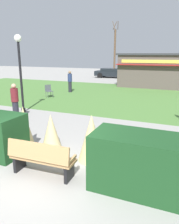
{
  "coord_description": "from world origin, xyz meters",
  "views": [
    {
      "loc": [
        3.07,
        -3.94,
        3.01
      ],
      "look_at": [
        -0.0,
        3.23,
        0.93
      ],
      "focal_mm": 35.15,
      "sensor_mm": 36.0,
      "label": 1
    }
  ],
  "objects_px": {
    "person_strolling": "(70,81)",
    "parked_car_west_slot": "(111,73)",
    "person_standing": "(15,101)",
    "tree_left_bg": "(115,51)",
    "parked_car_center_slot": "(155,74)",
    "lamppost_mid": "(20,64)",
    "park_bench": "(41,158)",
    "food_kiosk": "(162,70)",
    "cafe_chair_west": "(49,90)"
  },
  "relations": [
    {
      "from": "person_strolling",
      "to": "person_standing",
      "type": "height_order",
      "value": "same"
    },
    {
      "from": "parked_car_center_slot",
      "to": "parked_car_west_slot",
      "type": "bearing_deg",
      "value": 179.98
    },
    {
      "from": "cafe_chair_west",
      "to": "person_standing",
      "type": "xyz_separation_m",
      "value": [
        1.59,
        -5.18,
        0.33
      ]
    },
    {
      "from": "parked_car_west_slot",
      "to": "tree_left_bg",
      "type": "relative_size",
      "value": 0.57
    },
    {
      "from": "parked_car_center_slot",
      "to": "tree_left_bg",
      "type": "distance_m",
      "value": 8.52
    },
    {
      "from": "park_bench",
      "to": "lamppost_mid",
      "type": "bearing_deg",
      "value": 133.34
    },
    {
      "from": "food_kiosk",
      "to": "tree_left_bg",
      "type": "relative_size",
      "value": 1.04
    },
    {
      "from": "person_strolling",
      "to": "parked_car_west_slot",
      "type": "xyz_separation_m",
      "value": [
        -0.35,
        12.03,
        -0.22
      ]
    },
    {
      "from": "park_bench",
      "to": "person_standing",
      "type": "distance_m",
      "value": 5.56
    },
    {
      "from": "lamppost_mid",
      "to": "parked_car_west_slot",
      "type": "relative_size",
      "value": 0.92
    },
    {
      "from": "tree_left_bg",
      "to": "parked_car_center_slot",
      "type": "bearing_deg",
      "value": -35.23
    },
    {
      "from": "food_kiosk",
      "to": "parked_car_center_slot",
      "type": "bearing_deg",
      "value": 101.8
    },
    {
      "from": "food_kiosk",
      "to": "parked_car_center_slot",
      "type": "distance_m",
      "value": 6.14
    },
    {
      "from": "park_bench",
      "to": "cafe_chair_west",
      "type": "height_order",
      "value": "park_bench"
    },
    {
      "from": "person_strolling",
      "to": "person_standing",
      "type": "bearing_deg",
      "value": -170.44
    },
    {
      "from": "tree_left_bg",
      "to": "person_standing",
      "type": "bearing_deg",
      "value": -83.89
    },
    {
      "from": "park_bench",
      "to": "parked_car_center_slot",
      "type": "bearing_deg",
      "value": 90.29
    },
    {
      "from": "parked_car_center_slot",
      "to": "tree_left_bg",
      "type": "relative_size",
      "value": 0.58
    },
    {
      "from": "lamppost_mid",
      "to": "parked_car_center_slot",
      "type": "distance_m",
      "value": 19.25
    },
    {
      "from": "parked_car_west_slot",
      "to": "parked_car_center_slot",
      "type": "height_order",
      "value": "same"
    },
    {
      "from": "lamppost_mid",
      "to": "parked_car_west_slot",
      "type": "xyz_separation_m",
      "value": [
        -1.05,
        18.62,
        -1.85
      ]
    },
    {
      "from": "park_bench",
      "to": "person_strolling",
      "type": "distance_m",
      "value": 12.67
    },
    {
      "from": "person_standing",
      "to": "parked_car_center_slot",
      "type": "height_order",
      "value": "person_standing"
    },
    {
      "from": "parked_car_west_slot",
      "to": "park_bench",
      "type": "bearing_deg",
      "value": -76.43
    },
    {
      "from": "park_bench",
      "to": "person_strolling",
      "type": "height_order",
      "value": "person_strolling"
    },
    {
      "from": "park_bench",
      "to": "cafe_chair_west",
      "type": "distance_m",
      "value": 10.58
    },
    {
      "from": "food_kiosk",
      "to": "tree_left_bg",
      "type": "distance_m",
      "value": 13.31
    },
    {
      "from": "person_strolling",
      "to": "parked_car_center_slot",
      "type": "relative_size",
      "value": 0.39
    },
    {
      "from": "lamppost_mid",
      "to": "cafe_chair_west",
      "type": "distance_m",
      "value": 4.6
    },
    {
      "from": "food_kiosk",
      "to": "person_standing",
      "type": "height_order",
      "value": "food_kiosk"
    },
    {
      "from": "parked_car_west_slot",
      "to": "person_standing",
      "type": "bearing_deg",
      "value": -85.42
    },
    {
      "from": "person_standing",
      "to": "tree_left_bg",
      "type": "bearing_deg",
      "value": -100.87
    },
    {
      "from": "lamppost_mid",
      "to": "person_strolling",
      "type": "height_order",
      "value": "lamppost_mid"
    },
    {
      "from": "parked_car_west_slot",
      "to": "tree_left_bg",
      "type": "xyz_separation_m",
      "value": [
        -1.03,
        4.65,
        2.75
      ]
    },
    {
      "from": "parked_car_west_slot",
      "to": "cafe_chair_west",
      "type": "bearing_deg",
      "value": -90.01
    },
    {
      "from": "person_strolling",
      "to": "parked_car_west_slot",
      "type": "relative_size",
      "value": 0.4
    },
    {
      "from": "lamppost_mid",
      "to": "person_strolling",
      "type": "xyz_separation_m",
      "value": [
        -0.7,
        6.59,
        -1.63
      ]
    },
    {
      "from": "food_kiosk",
      "to": "parked_car_west_slot",
      "type": "xyz_separation_m",
      "value": [
        -6.8,
        5.95,
        -0.9
      ]
    },
    {
      "from": "lamppost_mid",
      "to": "person_standing",
      "type": "distance_m",
      "value": 2.07
    },
    {
      "from": "person_strolling",
      "to": "cafe_chair_west",
      "type": "bearing_deg",
      "value": 172.75
    },
    {
      "from": "food_kiosk",
      "to": "tree_left_bg",
      "type": "bearing_deg",
      "value": 126.46
    },
    {
      "from": "cafe_chair_west",
      "to": "parked_car_west_slot",
      "type": "height_order",
      "value": "parked_car_west_slot"
    },
    {
      "from": "person_standing",
      "to": "parked_car_west_slot",
      "type": "distance_m",
      "value": 19.85
    },
    {
      "from": "lamppost_mid",
      "to": "parked_car_west_slot",
      "type": "distance_m",
      "value": 18.74
    },
    {
      "from": "person_strolling",
      "to": "parked_car_center_slot",
      "type": "bearing_deg",
      "value": -22.91
    },
    {
      "from": "park_bench",
      "to": "person_strolling",
      "type": "relative_size",
      "value": 1.02
    },
    {
      "from": "park_bench",
      "to": "person_strolling",
      "type": "bearing_deg",
      "value": 114.88
    },
    {
      "from": "person_standing",
      "to": "parked_car_center_slot",
      "type": "bearing_deg",
      "value": -118.34
    },
    {
      "from": "food_kiosk",
      "to": "parked_car_center_slot",
      "type": "height_order",
      "value": "food_kiosk"
    },
    {
      "from": "lamppost_mid",
      "to": "person_strolling",
      "type": "bearing_deg",
      "value": 96.09
    }
  ]
}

